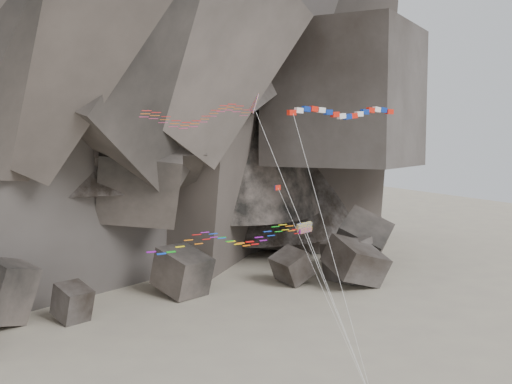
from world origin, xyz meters
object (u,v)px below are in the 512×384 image
delta_kite (195,114)px  pennant_kite (293,223)px  banner_kite (343,114)px  parafoil_kite (226,238)px

delta_kite → pennant_kite: bearing=6.7°
banner_kite → parafoil_kite: bearing=-164.5°
delta_kite → pennant_kite: size_ratio=1.44×
pennant_kite → parafoil_kite: bearing=174.0°
parafoil_kite → pennant_kite: 7.00m
parafoil_kite → pennant_kite: size_ratio=1.00×
banner_kite → pennant_kite: banner_kite is taller
parafoil_kite → banner_kite: bearing=14.2°
banner_kite → pennant_kite: bearing=-163.6°
banner_kite → pennant_kite: 10.60m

